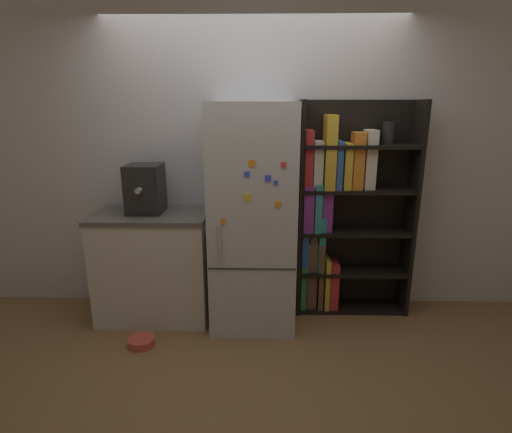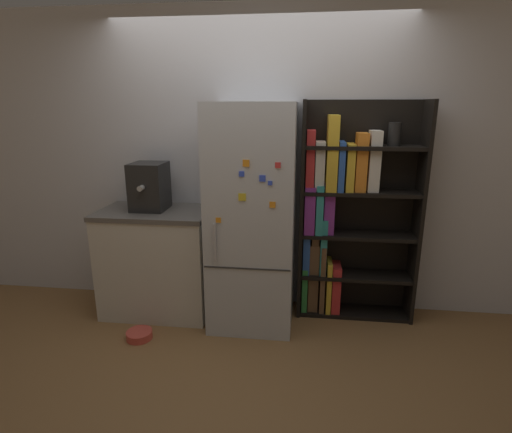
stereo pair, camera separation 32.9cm
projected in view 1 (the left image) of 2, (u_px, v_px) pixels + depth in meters
The scene contains 7 objects.
ground_plane at pixel (253, 324), 3.39m from camera, with size 16.00×16.00×0.00m, color olive.
wall_back at pixel (254, 164), 3.50m from camera, with size 8.00×0.05×2.60m.
refrigerator at pixel (253, 218), 3.26m from camera, with size 0.68×0.70×1.82m.
bookshelf at pixel (340, 213), 3.46m from camera, with size 0.98×0.30×1.84m.
kitchen_counter at pixel (155, 265), 3.44m from camera, with size 0.95×0.60×0.93m.
espresso_machine at pixel (145, 189), 3.29m from camera, with size 0.28×0.36×0.40m.
pet_bowl at pixel (141, 341), 3.09m from camera, with size 0.21×0.21×0.06m.
Camera 1 is at (0.09, -3.02, 1.79)m, focal length 28.00 mm.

